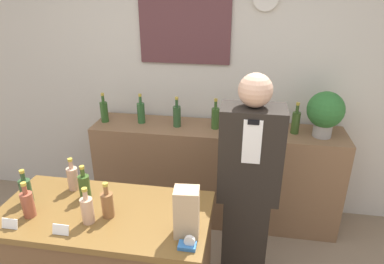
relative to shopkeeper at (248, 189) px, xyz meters
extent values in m
cube|color=beige|center=(-0.52, 1.04, 0.53)|extent=(5.20, 0.06, 2.70)
cube|color=#552F32|center=(-0.63, 0.99, 0.94)|extent=(0.82, 0.02, 0.57)
cube|color=brown|center=(-0.30, 0.75, -0.35)|extent=(2.25, 0.45, 0.95)
cube|color=brown|center=(-0.83, -0.54, 0.09)|extent=(1.24, 0.61, 0.04)
cube|color=black|center=(0.00, 0.00, -0.44)|extent=(0.32, 0.25, 0.77)
cube|color=black|center=(0.00, 0.00, 0.28)|extent=(0.42, 0.25, 0.67)
cube|color=white|center=(0.00, -0.13, 0.42)|extent=(0.12, 0.01, 0.29)
cube|color=black|center=(0.00, -0.13, 0.56)|extent=(0.07, 0.01, 0.03)
sphere|color=tan|center=(0.00, 0.00, 0.72)|extent=(0.22, 0.22, 0.22)
cylinder|color=#9E998E|center=(0.60, 0.72, 0.19)|extent=(0.15, 0.15, 0.11)
sphere|color=#2D6B2D|center=(0.60, 0.72, 0.37)|extent=(0.30, 0.30, 0.30)
cube|color=tan|center=(-0.31, -0.66, 0.25)|extent=(0.14, 0.11, 0.28)
cube|color=#2D66A8|center=(-0.29, -0.76, 0.12)|extent=(0.09, 0.06, 0.02)
cylinder|color=silver|center=(-0.28, -0.76, 0.16)|extent=(0.06, 0.02, 0.06)
cube|color=white|center=(-1.26, -0.77, 0.14)|extent=(0.09, 0.02, 0.06)
cube|color=white|center=(-0.97, -0.77, 0.14)|extent=(0.09, 0.02, 0.06)
cylinder|color=#2A4826|center=(-1.31, -0.53, 0.19)|extent=(0.07, 0.07, 0.15)
cylinder|color=#2A4826|center=(-1.31, -0.53, 0.29)|extent=(0.03, 0.03, 0.05)
cylinder|color=#B29933|center=(-1.31, -0.53, 0.32)|extent=(0.03, 0.03, 0.02)
cylinder|color=brown|center=(-1.22, -0.65, 0.19)|extent=(0.07, 0.07, 0.15)
cylinder|color=brown|center=(-1.22, -0.65, 0.29)|extent=(0.03, 0.03, 0.05)
cylinder|color=#B29933|center=(-1.22, -0.65, 0.32)|extent=(0.03, 0.03, 0.02)
cylinder|color=tan|center=(-1.10, -0.35, 0.19)|extent=(0.07, 0.07, 0.15)
cylinder|color=tan|center=(-1.10, -0.35, 0.29)|extent=(0.03, 0.03, 0.05)
cylinder|color=#B29933|center=(-1.10, -0.35, 0.32)|extent=(0.03, 0.03, 0.02)
cylinder|color=#345020|center=(-0.99, -0.43, 0.19)|extent=(0.07, 0.07, 0.15)
cylinder|color=#345020|center=(-0.99, -0.43, 0.29)|extent=(0.03, 0.03, 0.05)
cylinder|color=#B29933|center=(-0.99, -0.43, 0.32)|extent=(0.03, 0.03, 0.02)
cylinder|color=tan|center=(-0.87, -0.65, 0.19)|extent=(0.07, 0.07, 0.15)
cylinder|color=tan|center=(-0.87, -0.65, 0.29)|extent=(0.03, 0.03, 0.05)
cylinder|color=#B29933|center=(-0.87, -0.65, 0.32)|extent=(0.03, 0.03, 0.02)
cylinder|color=brown|center=(-0.78, -0.58, 0.19)|extent=(0.07, 0.07, 0.15)
cylinder|color=brown|center=(-0.78, -0.58, 0.29)|extent=(0.03, 0.03, 0.05)
cylinder|color=#B29933|center=(-0.78, -0.58, 0.32)|extent=(0.03, 0.03, 0.02)
cylinder|color=#2B5121|center=(-1.34, 0.73, 0.23)|extent=(0.07, 0.07, 0.19)
cylinder|color=#2B5121|center=(-1.34, 0.73, 0.35)|extent=(0.03, 0.03, 0.07)
cylinder|color=#B29933|center=(-1.34, 0.73, 0.40)|extent=(0.03, 0.03, 0.02)
cylinder|color=#2A572A|center=(-1.00, 0.77, 0.23)|extent=(0.07, 0.07, 0.19)
cylinder|color=#2A572A|center=(-1.00, 0.77, 0.35)|extent=(0.03, 0.03, 0.07)
cylinder|color=#B29933|center=(-1.00, 0.77, 0.40)|extent=(0.03, 0.03, 0.02)
cylinder|color=#2B4E29|center=(-0.66, 0.73, 0.23)|extent=(0.07, 0.07, 0.19)
cylinder|color=#2B4E29|center=(-0.66, 0.73, 0.35)|extent=(0.03, 0.03, 0.07)
cylinder|color=#B29933|center=(-0.66, 0.73, 0.40)|extent=(0.03, 0.03, 0.02)
cylinder|color=#315322|center=(-0.31, 0.74, 0.23)|extent=(0.07, 0.07, 0.19)
cylinder|color=#315322|center=(-0.31, 0.74, 0.35)|extent=(0.03, 0.03, 0.07)
cylinder|color=#B29933|center=(-0.31, 0.74, 0.40)|extent=(0.03, 0.03, 0.02)
cylinder|color=#344D25|center=(0.03, 0.74, 0.23)|extent=(0.07, 0.07, 0.19)
cylinder|color=#344D25|center=(0.03, 0.74, 0.35)|extent=(0.03, 0.03, 0.07)
cylinder|color=#B29933|center=(0.03, 0.74, 0.40)|extent=(0.03, 0.03, 0.02)
cylinder|color=#314C1E|center=(0.38, 0.75, 0.23)|extent=(0.07, 0.07, 0.19)
cylinder|color=#314C1E|center=(0.38, 0.75, 0.35)|extent=(0.03, 0.03, 0.07)
cylinder|color=#B29933|center=(0.38, 0.75, 0.40)|extent=(0.03, 0.03, 0.02)
camera|label=1|loc=(-0.05, -2.07, 1.33)|focal=32.00mm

